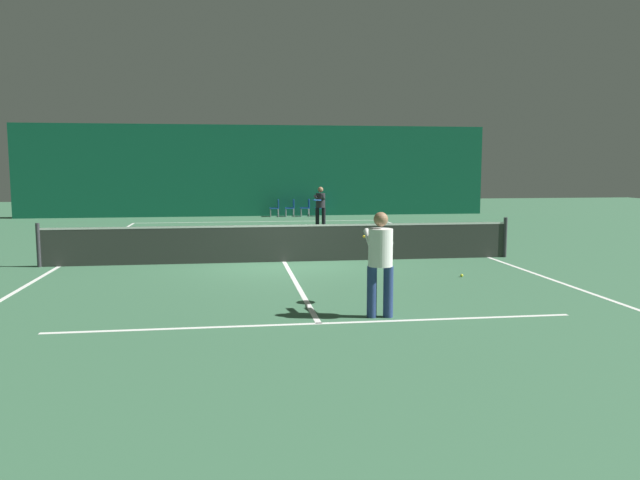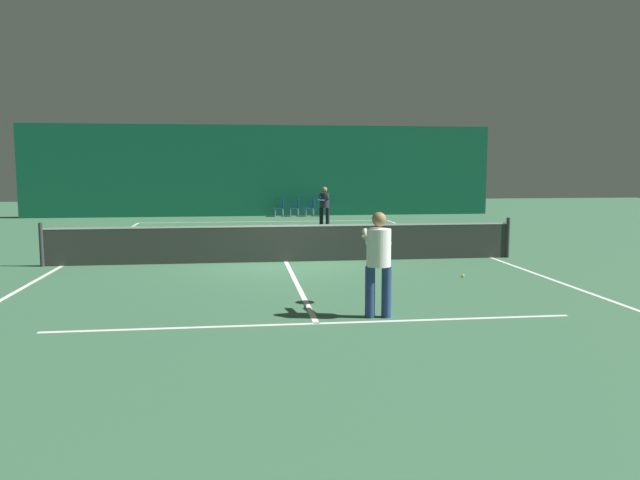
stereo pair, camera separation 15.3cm
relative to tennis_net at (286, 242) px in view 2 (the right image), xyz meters
The scene contains 16 objects.
ground_plane 0.51m from the tennis_net, ahead, with size 60.00×60.00×0.00m, color #386647.
backdrop_curtain 15.26m from the tennis_net, 90.00° to the left, with size 23.00×0.12×4.45m.
court_line_baseline_far 11.91m from the tennis_net, 90.00° to the left, with size 11.00×0.10×0.00m.
court_line_service_far 6.42m from the tennis_net, 90.00° to the left, with size 8.25×0.10×0.00m.
court_line_service_near 6.42m from the tennis_net, 90.00° to the right, with size 8.25×0.10×0.00m.
court_line_sideline_left 5.52m from the tennis_net, behind, with size 0.10×23.80×0.00m.
court_line_sideline_right 5.52m from the tennis_net, ahead, with size 0.10×23.80×0.00m.
court_line_centre 0.51m from the tennis_net, ahead, with size 0.10×12.80×0.00m.
tennis_net is the anchor object (origin of this frame).
player_near 6.19m from the tennis_net, 80.33° to the right, with size 0.48×1.39×1.70m.
player_far 9.16m from the tennis_net, 76.03° to the left, with size 0.70×1.38×1.62m.
courtside_chair_0 14.64m from the tennis_net, 86.72° to the left, with size 0.44×0.44×0.84m.
courtside_chair_1 14.70m from the tennis_net, 83.80° to the left, with size 0.44×0.44×0.84m.
courtside_chair_2 14.80m from the tennis_net, 80.91° to the left, with size 0.44×0.44×0.84m.
courtside_chair_3 14.94m from the tennis_net, 78.07° to the left, with size 0.44×0.44×0.84m.
tennis_ball 4.64m from the tennis_net, 36.74° to the right, with size 0.07×0.07×0.07m.
Camera 2 is at (-1.16, -15.76, 2.41)m, focal length 35.00 mm.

